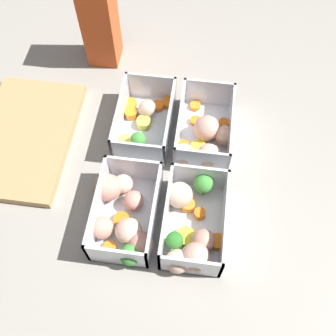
% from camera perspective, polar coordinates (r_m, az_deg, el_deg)
% --- Properties ---
extents(ground_plane, '(4.00, 4.00, 0.00)m').
position_cam_1_polar(ground_plane, '(0.75, 0.00, -0.90)').
color(ground_plane, gray).
extents(container_near_left, '(0.19, 0.12, 0.07)m').
position_cam_1_polar(container_near_left, '(0.68, 3.44, -8.48)').
color(container_near_left, silver).
rests_on(container_near_left, ground_plane).
extents(container_near_right, '(0.18, 0.13, 0.07)m').
position_cam_1_polar(container_near_right, '(0.77, 5.37, 4.58)').
color(container_near_right, silver).
rests_on(container_near_right, ground_plane).
extents(container_far_left, '(0.18, 0.14, 0.07)m').
position_cam_1_polar(container_far_left, '(0.69, -6.49, -6.80)').
color(container_far_left, silver).
rests_on(container_far_left, ground_plane).
extents(container_far_right, '(0.17, 0.12, 0.07)m').
position_cam_1_polar(container_far_right, '(0.79, -3.47, 6.92)').
color(container_far_right, silver).
rests_on(container_far_right, ground_plane).
extents(juice_carton, '(0.07, 0.07, 0.20)m').
position_cam_1_polar(juice_carton, '(0.88, -9.83, 20.07)').
color(juice_carton, '#D14C1E').
rests_on(juice_carton, ground_plane).
extents(cutting_board, '(0.28, 0.18, 0.02)m').
position_cam_1_polar(cutting_board, '(0.83, -19.95, 4.24)').
color(cutting_board, tan).
rests_on(cutting_board, ground_plane).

